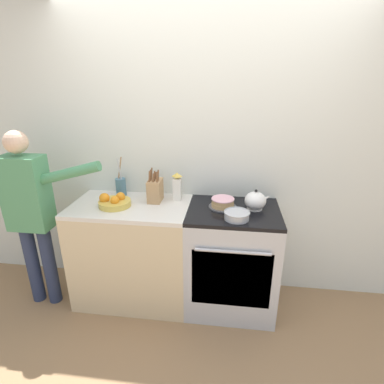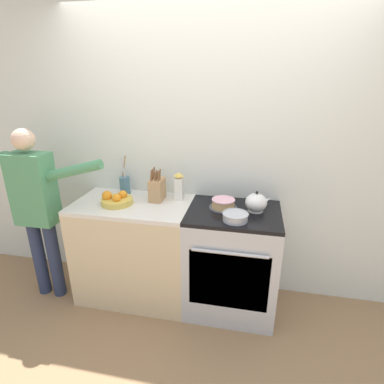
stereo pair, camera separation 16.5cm
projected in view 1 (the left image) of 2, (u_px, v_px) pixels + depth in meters
name	position (u px, v px, depth m)	size (l,w,h in m)	color
ground_plane	(198.00, 324.00, 2.50)	(16.00, 16.00, 0.00)	#93704C
wall_back	(207.00, 154.00, 2.62)	(8.00, 0.04, 2.60)	silver
counter_cabinet	(134.00, 252.00, 2.69)	(1.00, 0.61, 0.93)	beige
stove_range	(231.00, 259.00, 2.58)	(0.75, 0.64, 0.93)	#B7BABF
layer_cake	(223.00, 203.00, 2.46)	(0.23, 0.23, 0.08)	#4C4C51
tea_kettle	(256.00, 201.00, 2.42)	(0.21, 0.17, 0.17)	white
mixing_bowl	(237.00, 215.00, 2.25)	(0.20, 0.20, 0.06)	#B7BABF
knife_block	(155.00, 190.00, 2.57)	(0.11, 0.17, 0.29)	tan
utensil_crock	(121.00, 186.00, 2.70)	(0.09, 0.09, 0.35)	#477084
fruit_bowl	(114.00, 202.00, 2.49)	(0.27, 0.27, 0.11)	gold
milk_carton	(177.00, 187.00, 2.59)	(0.07, 0.07, 0.25)	white
person_baker	(30.00, 208.00, 2.46)	(0.91, 0.20, 1.56)	#283351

